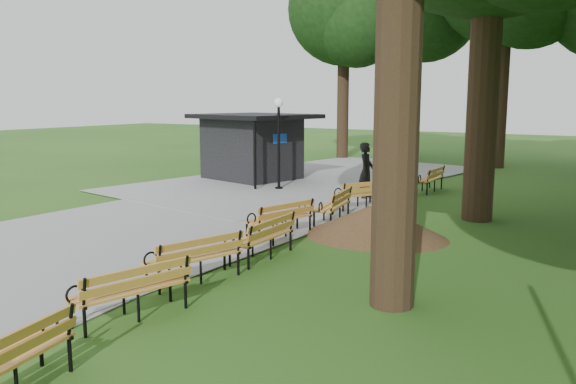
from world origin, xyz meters
The scene contains 14 objects.
ground centered at (0.00, 0.00, 0.00)m, with size 100.00×100.00×0.00m, color #275719.
path centered at (-4.00, 3.00, 0.03)m, with size 12.00×38.00×0.06m, color #959597.
person centered at (-0.92, 10.76, 0.92)m, with size 0.67×0.44×1.85m, color black.
kiosk centered at (-6.74, 12.58, 1.32)m, with size 4.22×3.67×2.64m, color black, non-canonical shape.
lamp_post centered at (-4.34, 10.84, 2.34)m, with size 0.32×0.32×3.27m.
dirt_mound centered at (1.45, 6.00, 0.39)m, with size 2.93×2.93×0.79m, color #47301C.
bench_2 centered at (0.40, -0.74, 0.44)m, with size 1.90×0.64×0.88m, color #C7812E, non-canonical shape.
bench_3 centered at (0.04, 1.11, 0.44)m, with size 1.90×0.64×0.88m, color #C7812E, non-canonical shape.
bench_4 centered at (0.20, 3.03, 0.44)m, with size 1.90×0.64×0.88m, color #C7812E, non-canonical shape.
bench_5 centered at (-0.48, 4.79, 0.44)m, with size 1.90×0.64×0.88m, color #C7812E, non-canonical shape.
bench_6 centered at (-0.17, 6.90, 0.44)m, with size 1.90×0.64×0.88m, color #C7812E, non-canonical shape.
bench_7 centered at (-0.28, 9.06, 0.44)m, with size 1.90×0.64×0.88m, color #C7812E, non-canonical shape.
bench_8 centered at (-0.27, 10.81, 0.44)m, with size 1.90×0.64×0.88m, color #C7812E, non-canonical shape.
bench_9 centered at (0.36, 13.28, 0.44)m, with size 1.90×0.64×0.88m, color #C7812E, non-canonical shape.
Camera 1 is at (6.75, -6.58, 3.25)m, focal length 36.27 mm.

